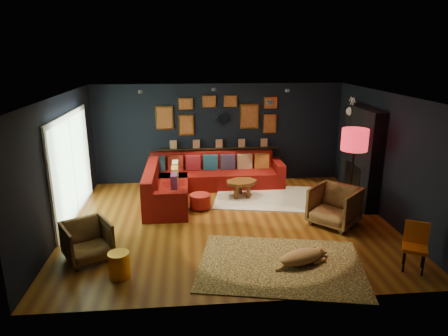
{
  "coord_description": "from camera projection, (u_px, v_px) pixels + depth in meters",
  "views": [
    {
      "loc": [
        -0.82,
        -7.56,
        3.42
      ],
      "look_at": [
        -0.09,
        0.3,
        1.08
      ],
      "focal_mm": 32.0,
      "sensor_mm": 36.0,
      "label": 1
    }
  ],
  "objects": [
    {
      "name": "coffee_table",
      "position": [
        242.0,
        184.0,
        9.53
      ],
      "size": [
        0.92,
        0.78,
        0.39
      ],
      "rotation": [
        0.0,
        0.0,
        0.28
      ],
      "color": "brown",
      "rests_on": "shag_rug"
    },
    {
      "name": "gold_stool",
      "position": [
        119.0,
        265.0,
        6.21
      ],
      "size": [
        0.33,
        0.33,
        0.41
      ],
      "primitive_type": "cylinder",
      "color": "gold",
      "rests_on": "ground"
    },
    {
      "name": "armchair_right",
      "position": [
        335.0,
        204.0,
        8.03
      ],
      "size": [
        1.17,
        1.17,
        0.88
      ],
      "primitive_type": "imported",
      "rotation": [
        0.0,
        0.0,
        -0.8
      ],
      "color": "#AE7A40",
      "rests_on": "ground"
    },
    {
      "name": "leopard_rug",
      "position": [
        281.0,
        265.0,
        6.6
      ],
      "size": [
        3.0,
        2.4,
        0.02
      ],
      "primitive_type": "cube",
      "rotation": [
        0.0,
        0.0,
        -0.2
      ],
      "color": "#DCB363",
      "rests_on": "ground"
    },
    {
      "name": "floor",
      "position": [
        230.0,
        222.0,
        8.26
      ],
      "size": [
        6.5,
        6.5,
        0.0
      ],
      "primitive_type": "plane",
      "color": "brown",
      "rests_on": "ground"
    },
    {
      "name": "dog",
      "position": [
        301.0,
        254.0,
        6.58
      ],
      "size": [
        1.19,
        0.86,
        0.34
      ],
      "primitive_type": null,
      "rotation": [
        0.0,
        0.0,
        0.35
      ],
      "color": "tan",
      "rests_on": "leopard_rug"
    },
    {
      "name": "ceiling_spots",
      "position": [
        226.0,
        93.0,
        8.3
      ],
      "size": [
        3.3,
        2.5,
        0.06
      ],
      "color": "black",
      "rests_on": "room_walls"
    },
    {
      "name": "ledge",
      "position": [
        219.0,
        148.0,
        10.56
      ],
      "size": [
        3.2,
        0.12,
        0.04
      ],
      "primitive_type": "cube",
      "color": "black",
      "rests_on": "room_walls"
    },
    {
      "name": "sliding_door",
      "position": [
        72.0,
        167.0,
        8.24
      ],
      "size": [
        0.06,
        2.8,
        2.2
      ],
      "color": "white",
      "rests_on": "ground"
    },
    {
      "name": "deer_head",
      "position": [
        357.0,
        111.0,
        9.29
      ],
      "size": [
        0.5,
        0.28,
        0.45
      ],
      "color": "white",
      "rests_on": "fireplace"
    },
    {
      "name": "floor_lamp",
      "position": [
        354.0,
        143.0,
        7.97
      ],
      "size": [
        0.53,
        0.53,
        1.92
      ],
      "color": "black",
      "rests_on": "ground"
    },
    {
      "name": "gallery_wall",
      "position": [
        218.0,
        115.0,
        10.34
      ],
      "size": [
        3.15,
        0.04,
        1.02
      ],
      "color": "gold",
      "rests_on": "room_walls"
    },
    {
      "name": "armchair_left",
      "position": [
        87.0,
        239.0,
        6.7
      ],
      "size": [
        0.96,
        0.94,
        0.74
      ],
      "primitive_type": "imported",
      "rotation": [
        0.0,
        0.0,
        0.53
      ],
      "color": "#AE7A40",
      "rests_on": "ground"
    },
    {
      "name": "room_walls",
      "position": [
        230.0,
        147.0,
        7.81
      ],
      "size": [
        6.5,
        6.5,
        6.5
      ],
      "color": "black",
      "rests_on": "ground"
    },
    {
      "name": "orange_chair",
      "position": [
        416.0,
        242.0,
        6.4
      ],
      "size": [
        0.5,
        0.5,
        0.78
      ],
      "rotation": [
        0.0,
        0.0,
        -0.51
      ],
      "color": "black",
      "rests_on": "ground"
    },
    {
      "name": "pouf",
      "position": [
        200.0,
        201.0,
        8.91
      ],
      "size": [
        0.46,
        0.46,
        0.3
      ],
      "primitive_type": "cylinder",
      "color": "#A5201B",
      "rests_on": "shag_rug"
    },
    {
      "name": "shag_rug",
      "position": [
        265.0,
        197.0,
        9.59
      ],
      "size": [
        2.64,
        2.13,
        0.03
      ],
      "primitive_type": "cube",
      "rotation": [
        0.0,
        0.0,
        -0.19
      ],
      "color": "silver",
      "rests_on": "ground"
    },
    {
      "name": "sunburst_mirror",
      "position": [
        223.0,
        119.0,
        10.38
      ],
      "size": [
        0.47,
        0.16,
        0.47
      ],
      "color": "silver",
      "rests_on": "room_walls"
    },
    {
      "name": "fireplace",
      "position": [
        360.0,
        159.0,
        9.1
      ],
      "size": [
        0.31,
        1.6,
        2.2
      ],
      "color": "black",
      "rests_on": "ground"
    },
    {
      "name": "sectional",
      "position": [
        197.0,
        181.0,
        9.84
      ],
      "size": [
        3.41,
        2.69,
        0.86
      ],
      "color": "maroon",
      "rests_on": "ground"
    }
  ]
}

